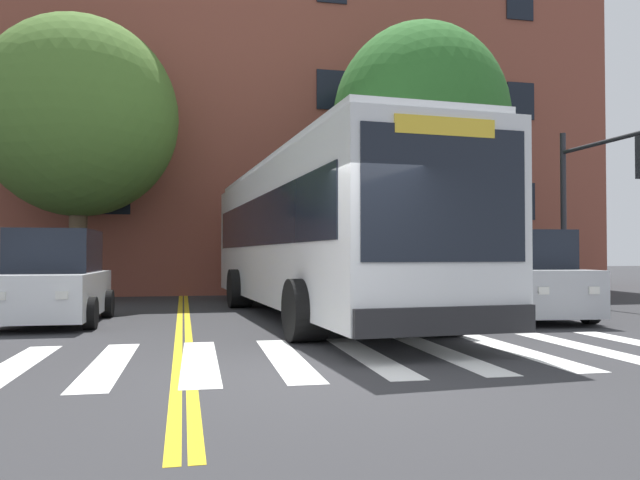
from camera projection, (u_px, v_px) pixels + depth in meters
name	position (u px, v px, depth m)	size (l,w,h in m)	color
ground_plane	(339.00, 377.00, 6.99)	(120.00, 120.00, 0.00)	#303033
crosswalk	(367.00, 355.00, 8.45)	(9.45, 3.66, 0.01)	white
lane_line_yellow_inner	(181.00, 294.00, 21.58)	(0.12, 36.00, 0.01)	gold
lane_line_yellow_outer	(186.00, 294.00, 21.61)	(0.12, 36.00, 0.01)	gold
city_bus	(315.00, 234.00, 13.85)	(3.52, 12.57, 3.41)	white
car_white_near_lane	(55.00, 281.00, 12.38)	(1.98, 3.71, 1.87)	white
car_silver_far_lane	(522.00, 278.00, 13.51)	(2.22, 4.15, 1.88)	#B7BABF
car_red_behind_bus	(232.00, 269.00, 24.18)	(2.52, 4.47, 1.83)	#AD1E1E
traffic_light_near_corner	(597.00, 186.00, 16.15)	(0.35, 3.33, 4.80)	#28282D
street_tree_curbside_large	(420.00, 123.00, 18.69)	(6.45, 6.55, 8.32)	#4C3D2D
street_tree_curbside_small	(79.00, 117.00, 18.19)	(6.33, 6.32, 8.32)	brown
building_facade	(127.00, 120.00, 25.03)	(36.71, 9.67, 13.56)	brown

